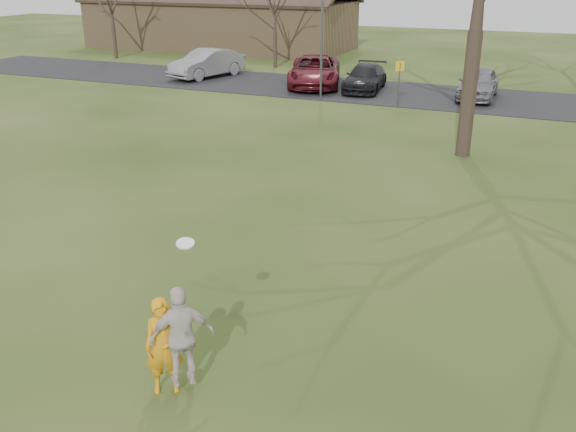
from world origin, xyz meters
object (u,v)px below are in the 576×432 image
(car_2, at_px, (315,71))
(building, at_px, (220,22))
(car_4, at_px, (478,83))
(catching_play, at_px, (182,336))
(car_3, at_px, (365,78))
(player_defender, at_px, (164,346))
(car_1, at_px, (207,63))
(lamp_post, at_px, (322,14))

(car_2, height_order, building, building)
(car_4, relative_size, catching_play, 1.79)
(car_4, bearing_deg, car_3, -179.64)
(player_defender, height_order, building, building)
(car_1, relative_size, building, 0.23)
(car_3, xyz_separation_m, car_4, (5.69, 0.11, 0.09))
(car_4, bearing_deg, building, 148.14)
(car_4, bearing_deg, player_defender, -94.22)
(car_1, xyz_separation_m, catching_play, (14.00, -25.37, 0.15))
(car_2, xyz_separation_m, building, (-12.65, 12.78, 1.10))
(car_3, distance_m, lamp_post, 4.44)
(car_2, xyz_separation_m, car_4, (8.54, -0.03, -0.05))
(car_2, xyz_separation_m, car_3, (2.85, -0.14, -0.15))
(car_1, height_order, car_2, car_1)
(car_1, relative_size, car_4, 1.12)
(car_1, height_order, lamp_post, lamp_post)
(car_1, height_order, car_3, car_1)
(catching_play, bearing_deg, player_defender, -157.48)
(car_4, relative_size, building, 0.21)
(lamp_post, bearing_deg, player_defender, -75.95)
(car_3, relative_size, lamp_post, 0.70)
(car_2, xyz_separation_m, lamp_post, (1.35, -2.72, 3.14))
(player_defender, distance_m, car_4, 25.30)
(building, height_order, lamp_post, lamp_post)
(car_2, distance_m, catching_play, 26.20)
(car_2, height_order, car_4, car_2)
(car_2, bearing_deg, car_1, 160.89)
(car_2, relative_size, car_3, 1.28)
(car_2, height_order, lamp_post, lamp_post)
(catching_play, distance_m, building, 42.87)
(car_3, height_order, building, building)
(car_4, bearing_deg, lamp_post, -160.26)
(car_1, relative_size, lamp_post, 0.77)
(car_3, bearing_deg, car_4, -4.45)
(catching_play, bearing_deg, lamp_post, 104.75)
(lamp_post, bearing_deg, car_3, 59.69)
(building, bearing_deg, player_defender, -62.70)
(player_defender, height_order, catching_play, catching_play)
(player_defender, distance_m, lamp_post, 23.47)
(car_4, height_order, lamp_post, lamp_post)
(player_defender, height_order, car_3, player_defender)
(player_defender, bearing_deg, lamp_post, 69.99)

